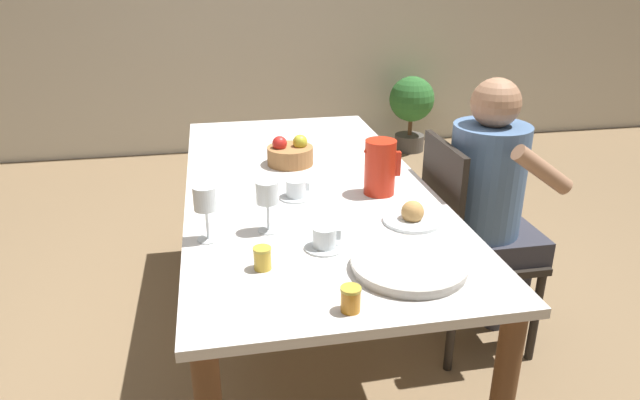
% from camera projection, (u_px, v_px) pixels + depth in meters
% --- Properties ---
extents(ground_plane, '(20.00, 20.00, 0.00)m').
position_uv_depth(ground_plane, '(308.00, 340.00, 2.56)').
color(ground_plane, '#7F6647').
extents(dining_table, '(0.94, 1.99, 0.76)m').
position_uv_depth(dining_table, '(306.00, 204.00, 2.30)').
color(dining_table, silver).
rests_on(dining_table, ground_plane).
extents(chair_person_side, '(0.42, 0.42, 0.93)m').
position_uv_depth(chair_person_side, '(465.00, 242.00, 2.38)').
color(chair_person_side, black).
rests_on(chair_person_side, ground_plane).
extents(person_seated, '(0.39, 0.41, 1.18)m').
position_uv_depth(person_seated, '(493.00, 197.00, 2.30)').
color(person_seated, '#33333D').
rests_on(person_seated, ground_plane).
extents(red_pitcher, '(0.14, 0.12, 0.21)m').
position_uv_depth(red_pitcher, '(380.00, 167.00, 2.13)').
color(red_pitcher, red).
rests_on(red_pitcher, dining_table).
extents(wine_glass_water, '(0.07, 0.07, 0.18)m').
position_uv_depth(wine_glass_water, '(205.00, 201.00, 1.76)').
color(wine_glass_water, white).
rests_on(wine_glass_water, dining_table).
extents(wine_glass_juice, '(0.07, 0.07, 0.17)m').
position_uv_depth(wine_glass_juice, '(267.00, 195.00, 1.82)').
color(wine_glass_juice, white).
rests_on(wine_glass_juice, dining_table).
extents(teacup_near_person, '(0.13, 0.13, 0.07)m').
position_uv_depth(teacup_near_person, '(325.00, 239.00, 1.74)').
color(teacup_near_person, silver).
rests_on(teacup_near_person, dining_table).
extents(teacup_across, '(0.13, 0.13, 0.07)m').
position_uv_depth(teacup_across, '(296.00, 190.00, 2.12)').
color(teacup_across, silver).
rests_on(teacup_across, dining_table).
extents(serving_tray, '(0.34, 0.34, 0.03)m').
position_uv_depth(serving_tray, '(409.00, 265.00, 1.63)').
color(serving_tray, '#B7B2A8').
rests_on(serving_tray, dining_table).
extents(bread_plate, '(0.20, 0.20, 0.08)m').
position_uv_depth(bread_plate, '(412.00, 216.00, 1.92)').
color(bread_plate, silver).
rests_on(bread_plate, dining_table).
extents(jam_jar_amber, '(0.05, 0.05, 0.07)m').
position_uv_depth(jam_jar_amber, '(262.00, 257.00, 1.63)').
color(jam_jar_amber, gold).
rests_on(jam_jar_amber, dining_table).
extents(jam_jar_red, '(0.05, 0.05, 0.07)m').
position_uv_depth(jam_jar_red, '(351.00, 298.00, 1.43)').
color(jam_jar_red, '#C67A1E').
rests_on(jam_jar_red, dining_table).
extents(fruit_bowl, '(0.20, 0.20, 0.13)m').
position_uv_depth(fruit_bowl, '(290.00, 154.00, 2.46)').
color(fruit_bowl, '#9E6B3D').
rests_on(fruit_bowl, dining_table).
extents(potted_plant, '(0.39, 0.39, 0.66)m').
position_uv_depth(potted_plant, '(411.00, 105.00, 4.97)').
color(potted_plant, '#4C4742').
rests_on(potted_plant, ground_plane).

